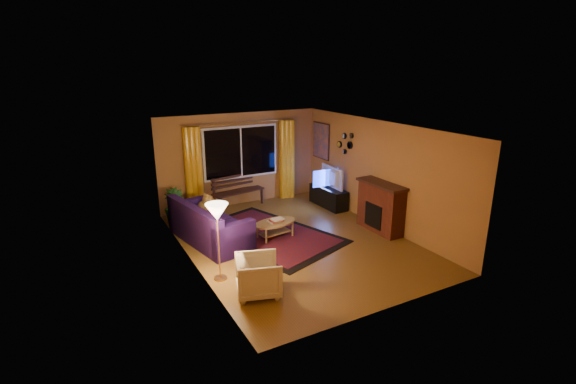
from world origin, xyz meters
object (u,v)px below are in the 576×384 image
sofa (210,222)px  armchair (259,274)px  bench (239,199)px  floor_lamp (219,243)px  coffee_table (275,230)px  tv_console (328,197)px

sofa → armchair: (0.02, -2.50, -0.07)m
bench → armchair: bearing=-118.3°
bench → floor_lamp: (-1.80, -3.57, 0.50)m
coffee_table → tv_console: 2.57m
armchair → floor_lamp: 0.95m
bench → coffee_table: bearing=-102.5°
sofa → bench: bearing=41.6°
bench → floor_lamp: size_ratio=1.01×
bench → armchair: armchair is taller
floor_lamp → coffee_table: bearing=35.2°
floor_lamp → tv_console: (3.97, 2.44, -0.45)m
sofa → armchair: sofa is taller
floor_lamp → tv_console: size_ratio=1.13×
sofa → coffee_table: sofa is taller
armchair → tv_console: size_ratio=0.58×
sofa → coffee_table: (1.33, -0.50, -0.25)m
bench → floor_lamp: 4.03m
bench → tv_console: 2.44m
floor_lamp → sofa: bearing=77.2°
sofa → coffee_table: bearing=-31.6°
armchair → bench: bearing=0.0°
coffee_table → tv_console: size_ratio=0.81×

